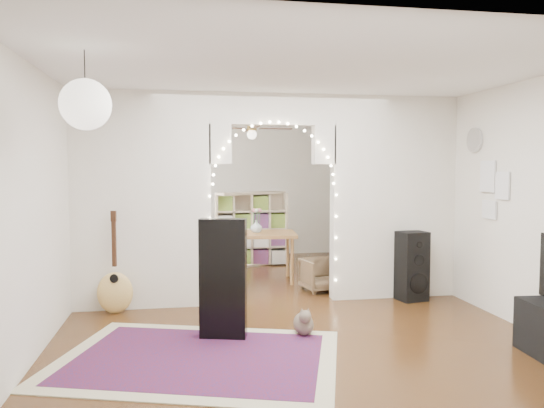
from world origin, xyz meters
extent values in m
plane|color=black|center=(0.00, 0.00, 0.00)|extent=(7.50, 7.50, 0.00)
cube|color=white|center=(0.00, 0.00, 2.70)|extent=(5.00, 7.50, 0.02)
cube|color=silver|center=(0.00, 3.75, 1.35)|extent=(5.00, 0.02, 2.70)
cube|color=silver|center=(0.00, -3.75, 1.35)|extent=(5.00, 0.02, 2.70)
cube|color=silver|center=(-2.50, 0.00, 1.35)|extent=(0.02, 7.50, 2.70)
cube|color=silver|center=(2.50, 0.00, 1.35)|extent=(0.02, 7.50, 2.70)
cube|color=silver|center=(-1.65, 0.00, 1.35)|extent=(1.70, 0.20, 2.70)
cube|color=silver|center=(1.65, 0.00, 1.35)|extent=(1.70, 0.20, 2.70)
cube|color=silver|center=(0.00, 0.00, 2.50)|extent=(1.60, 0.20, 0.40)
cube|color=white|center=(-2.47, 1.80, 1.50)|extent=(0.04, 1.20, 1.40)
cylinder|color=white|center=(2.48, -0.60, 2.10)|extent=(0.03, 0.31, 0.31)
sphere|color=white|center=(-1.90, -2.40, 2.25)|extent=(0.40, 0.40, 0.40)
cube|color=maroon|center=(-1.04, -1.95, 0.01)|extent=(2.98, 2.56, 0.02)
cube|color=black|center=(-0.76, -1.41, 0.62)|extent=(0.50, 0.27, 1.24)
ellipsoid|color=tan|center=(-1.97, -0.25, 0.44)|extent=(0.44, 0.31, 0.51)
cube|color=black|center=(-1.97, -0.25, 0.86)|extent=(0.06, 0.05, 0.58)
cube|color=black|center=(-1.97, -0.25, 1.18)|extent=(0.07, 0.05, 0.13)
ellipsoid|color=brown|center=(0.08, -1.42, 0.11)|extent=(0.24, 0.34, 0.23)
sphere|color=brown|center=(0.07, -1.55, 0.23)|extent=(0.15, 0.15, 0.13)
cone|color=brown|center=(0.03, -1.55, 0.30)|extent=(0.04, 0.04, 0.05)
cone|color=brown|center=(0.10, -1.55, 0.30)|extent=(0.04, 0.04, 0.05)
cylinder|color=brown|center=(0.10, -1.25, 0.04)|extent=(0.06, 0.22, 0.07)
cube|color=black|center=(1.83, -0.25, 0.46)|extent=(0.41, 0.36, 0.91)
cylinder|color=black|center=(1.85, -0.40, 0.25)|extent=(0.26, 0.07, 0.26)
cylinder|color=black|center=(1.85, -0.40, 0.56)|extent=(0.14, 0.05, 0.14)
cylinder|color=black|center=(1.85, -0.40, 0.76)|extent=(0.08, 0.03, 0.08)
cube|color=beige|center=(0.06, 2.59, 0.66)|extent=(1.30, 0.83, 1.32)
cube|color=brown|center=(-0.03, 1.27, 0.73)|extent=(1.27, 0.92, 0.05)
cylinder|color=brown|center=(-0.58, 1.01, 0.35)|extent=(0.05, 0.05, 0.70)
cylinder|color=brown|center=(0.45, 0.90, 0.35)|extent=(0.05, 0.05, 0.70)
cylinder|color=brown|center=(-0.52, 1.64, 0.35)|extent=(0.05, 0.05, 0.70)
cylinder|color=brown|center=(0.52, 1.54, 0.35)|extent=(0.05, 0.05, 0.70)
imported|color=white|center=(-0.03, 1.27, 0.85)|extent=(0.20, 0.20, 0.19)
imported|color=brown|center=(-0.86, 1.09, 0.22)|extent=(0.51, 0.52, 0.44)
imported|color=brown|center=(0.78, 0.46, 0.23)|extent=(0.59, 0.60, 0.47)
camera|label=1|loc=(-1.18, -6.76, 1.76)|focal=35.00mm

